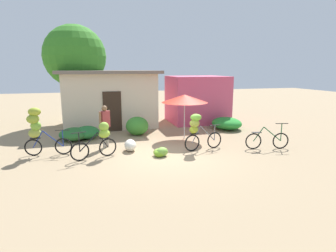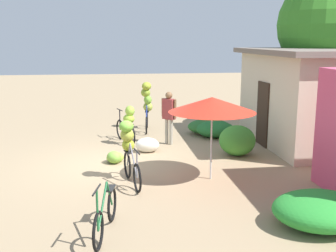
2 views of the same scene
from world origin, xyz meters
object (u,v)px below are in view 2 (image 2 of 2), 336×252
at_px(bicycle_leftmost, 147,101).
at_px(bicycle_by_shop, 105,215).
at_px(market_umbrella, 212,105).
at_px(produce_sack, 147,145).
at_px(banana_pile_on_ground, 115,157).
at_px(bicycle_center_loaded, 129,145).
at_px(person_vendor, 169,112).
at_px(building_low, 314,97).
at_px(bicycle_near_pile, 128,122).
at_px(tree_behind_building, 327,26).

bearing_deg(bicycle_leftmost, bicycle_by_shop, -9.69).
bearing_deg(market_umbrella, produce_sack, -153.66).
relative_size(bicycle_leftmost, banana_pile_on_ground, 2.77).
bearing_deg(bicycle_center_loaded, produce_sack, 165.32).
bearing_deg(produce_sack, person_vendor, 138.79).
xyz_separation_m(market_umbrella, bicycle_by_shop, (2.59, -2.47, -1.45)).
bearing_deg(building_low, bicycle_leftmost, -119.64).
bearing_deg(bicycle_by_shop, bicycle_center_loaded, 169.16).
height_order(produce_sack, person_vendor, person_vendor).
distance_m(market_umbrella, bicycle_center_loaded, 2.16).
height_order(banana_pile_on_ground, produce_sack, produce_sack).
bearing_deg(person_vendor, bicycle_near_pile, -100.50).
relative_size(building_low, tree_behind_building, 0.95).
distance_m(building_low, bicycle_near_pile, 5.98).
bearing_deg(bicycle_center_loaded, bicycle_by_shop, -10.84).
bearing_deg(bicycle_leftmost, person_vendor, 11.66).
xyz_separation_m(tree_behind_building, bicycle_near_pile, (1.00, -7.06, -3.04)).
height_order(building_low, produce_sack, building_low).
xyz_separation_m(produce_sack, person_vendor, (-0.87, 0.77, 0.82)).
bearing_deg(bicycle_by_shop, produce_sack, 167.31).
bearing_deg(person_vendor, bicycle_center_loaded, -22.87).
bearing_deg(person_vendor, building_low, 83.72).
xyz_separation_m(bicycle_center_loaded, person_vendor, (-3.36, 1.42, 0.17)).
xyz_separation_m(building_low, banana_pile_on_ground, (1.32, -6.33, -1.37)).
xyz_separation_m(tree_behind_building, person_vendor, (1.24, -5.76, -2.73)).
height_order(building_low, bicycle_leftmost, building_low).
distance_m(bicycle_near_pile, person_vendor, 1.35).
distance_m(bicycle_leftmost, bicycle_center_loaded, 5.82).
height_order(building_low, market_umbrella, building_low).
bearing_deg(bicycle_center_loaded, banana_pile_on_ground, -167.99).
relative_size(tree_behind_building, bicycle_center_loaded, 3.35).
bearing_deg(person_vendor, produce_sack, -41.21).
bearing_deg(person_vendor, banana_pile_on_ground, -43.70).
bearing_deg(building_low, market_umbrella, -53.67).
bearing_deg(person_vendor, bicycle_leftmost, -168.34).
bearing_deg(market_umbrella, bicycle_leftmost, -170.14).
relative_size(bicycle_by_shop, banana_pile_on_ground, 2.69).
height_order(tree_behind_building, banana_pile_on_ground, tree_behind_building).
relative_size(bicycle_center_loaded, produce_sack, 2.35).
relative_size(banana_pile_on_ground, person_vendor, 0.38).
distance_m(building_low, bicycle_center_loaded, 6.68).
relative_size(building_low, produce_sack, 7.48).
height_order(market_umbrella, produce_sack, market_umbrella).
xyz_separation_m(bicycle_leftmost, bicycle_by_shop, (8.46, -1.45, -0.69)).
bearing_deg(market_umbrella, banana_pile_on_ground, -126.22).
bearing_deg(market_umbrella, bicycle_near_pile, -153.95).
height_order(market_umbrella, bicycle_near_pile, market_umbrella).
height_order(bicycle_near_pile, person_vendor, person_vendor).
xyz_separation_m(bicycle_leftmost, banana_pile_on_ground, (4.21, -1.25, -0.90)).
relative_size(bicycle_leftmost, bicycle_by_shop, 1.03).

